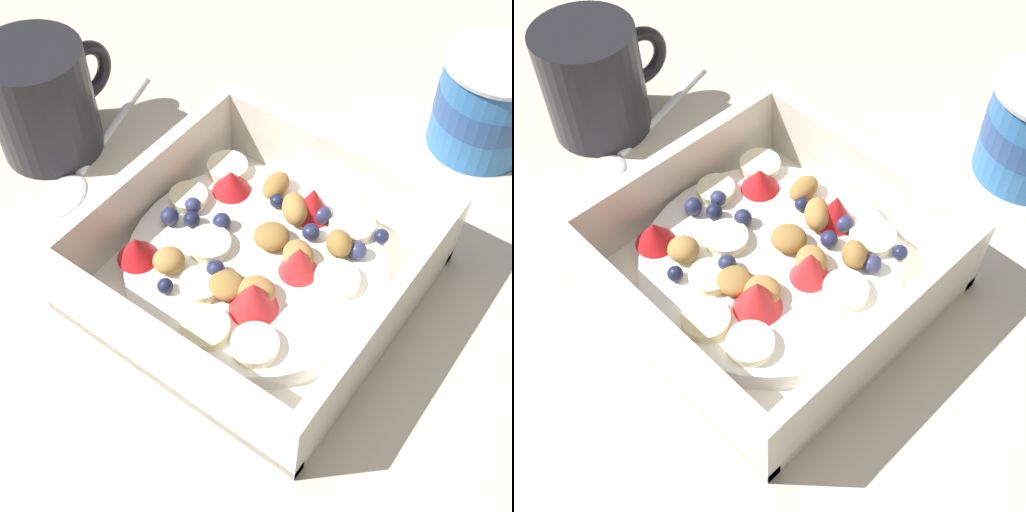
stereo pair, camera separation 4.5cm
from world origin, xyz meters
The scene contains 4 objects.
ground_plane centered at (0.00, 0.00, 0.00)m, with size 2.40×2.40×0.00m, color beige.
fruit_bowl centered at (0.00, -0.01, 0.02)m, with size 0.20×0.20×0.06m.
spoon centered at (-0.17, 0.00, 0.00)m, with size 0.07×0.17×0.01m.
coffee_mug centered at (-0.21, 0.01, 0.05)m, with size 0.08×0.11×0.09m.
Camera 2 is at (0.20, -0.20, 0.39)m, focal length 48.02 mm.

